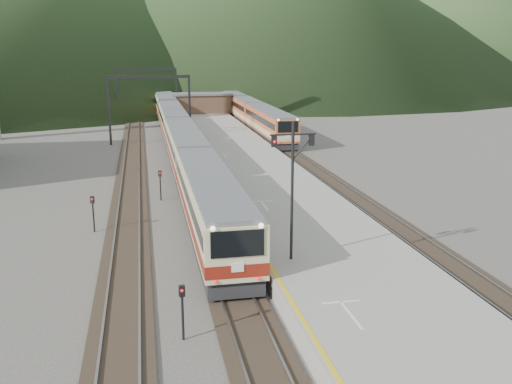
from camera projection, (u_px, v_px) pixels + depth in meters
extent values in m
cube|color=black|center=(185.00, 167.00, 53.85)|extent=(2.60, 200.00, 0.12)
cube|color=slate|center=(178.00, 167.00, 53.69)|extent=(0.10, 200.00, 0.14)
cube|color=slate|center=(193.00, 166.00, 53.97)|extent=(0.10, 200.00, 0.14)
cube|color=black|center=(131.00, 170.00, 52.91)|extent=(2.60, 200.00, 0.12)
cube|color=slate|center=(123.00, 169.00, 52.74)|extent=(0.10, 200.00, 0.14)
cube|color=slate|center=(139.00, 168.00, 53.02)|extent=(0.10, 200.00, 0.14)
cube|color=black|center=(303.00, 163.00, 56.04)|extent=(2.60, 200.00, 0.12)
cube|color=slate|center=(296.00, 162.00, 55.87)|extent=(0.10, 200.00, 0.14)
cube|color=slate|center=(310.00, 161.00, 56.15)|extent=(0.10, 200.00, 0.14)
cube|color=gray|center=(247.00, 165.00, 52.91)|extent=(8.00, 100.00, 1.00)
cube|color=black|center=(109.00, 111.00, 65.72)|extent=(0.25, 0.25, 8.00)
cube|color=black|center=(190.00, 109.00, 67.49)|extent=(0.25, 0.25, 8.00)
cube|color=black|center=(148.00, 77.00, 65.67)|extent=(9.30, 0.22, 0.35)
cube|color=black|center=(117.00, 94.00, 89.49)|extent=(0.25, 0.25, 8.00)
cube|color=black|center=(176.00, 93.00, 91.25)|extent=(0.25, 0.25, 8.00)
cube|color=black|center=(146.00, 69.00, 89.44)|extent=(9.30, 0.22, 0.35)
cube|color=brown|center=(202.00, 104.00, 90.46)|extent=(9.00, 4.00, 2.80)
cube|color=slate|center=(201.00, 94.00, 90.08)|extent=(9.40, 4.40, 0.30)
cone|color=#2B471E|center=(424.00, 12.00, 230.20)|extent=(160.00, 160.00, 50.00)
cube|color=#CBC08E|center=(211.00, 204.00, 33.97)|extent=(2.87, 19.29, 3.50)
cube|color=#CBC08E|center=(185.00, 148.00, 52.78)|extent=(2.87, 19.29, 3.50)
cube|color=#CBC08E|center=(173.00, 122.00, 71.60)|extent=(2.87, 19.29, 3.50)
cube|color=#CBC08E|center=(166.00, 107.00, 90.41)|extent=(2.87, 19.29, 3.50)
cube|color=#C95B2D|center=(269.00, 125.00, 69.88)|extent=(2.70, 18.18, 3.30)
cube|color=#C95B2D|center=(243.00, 109.00, 87.63)|extent=(2.70, 18.18, 3.30)
cube|color=#C95B2D|center=(225.00, 99.00, 105.39)|extent=(2.70, 18.18, 3.30)
cylinder|color=black|center=(292.00, 192.00, 27.09)|extent=(0.14, 0.14, 6.73)
cube|color=black|center=(293.00, 134.00, 26.41)|extent=(2.20, 0.08, 0.07)
cube|color=black|center=(274.00, 141.00, 26.32)|extent=(0.25, 0.18, 0.50)
cube|color=black|center=(312.00, 140.00, 26.65)|extent=(0.25, 0.18, 0.50)
cylinder|color=black|center=(183.00, 316.00, 21.94)|extent=(0.10, 0.10, 2.00)
cube|color=black|center=(182.00, 291.00, 21.69)|extent=(0.25, 0.20, 0.45)
cylinder|color=black|center=(160.00, 187.00, 42.21)|extent=(0.10, 0.10, 2.00)
cube|color=black|center=(160.00, 173.00, 41.95)|extent=(0.26, 0.22, 0.45)
cylinder|color=black|center=(93.00, 216.00, 34.95)|extent=(0.10, 0.10, 2.00)
cube|color=black|center=(92.00, 200.00, 34.69)|extent=(0.26, 0.22, 0.45)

